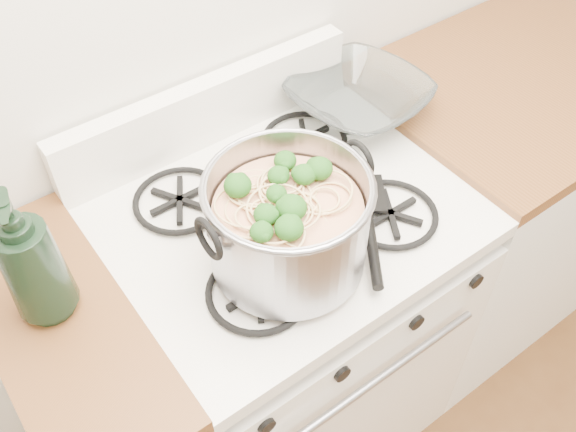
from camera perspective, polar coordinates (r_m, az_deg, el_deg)
The scene contains 7 objects.
gas_range at distance 1.75m, azimuth -0.21°, elevation -10.03°, with size 0.76×0.66×0.92m.
counter_left at distance 1.64m, azimuth -15.46°, elevation -17.98°, with size 0.25×0.65×0.92m.
counter_right at distance 2.18m, azimuth 18.81°, elevation 2.57°, with size 1.00×0.65×0.92m.
stock_pot at distance 1.19m, azimuth 0.00°, elevation -0.80°, with size 0.34×0.31×0.21m.
spatula at distance 1.38m, azimuth 6.77°, elevation 2.19°, with size 0.29×0.31×0.02m, color black, non-canonical shape.
glass_bowl at distance 1.60m, azimuth 6.23°, elevation 9.72°, with size 0.13×0.13×0.03m, color white.
bottle at distance 1.17m, azimuth -22.05°, elevation -3.41°, with size 0.11×0.11×0.29m, color black.
Camera 1 is at (-0.55, 0.50, 1.91)m, focal length 40.00 mm.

